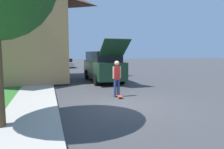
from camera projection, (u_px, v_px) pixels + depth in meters
ground_plane at (127, 104)px, 8.12m from camera, size 120.00×120.00×0.00m
sidewalk at (39, 85)px, 12.68m from camera, size 1.80×80.00×0.10m
suv_parked at (103, 66)px, 14.53m from camera, size 2.01×5.94×2.89m
car_down_street at (66, 63)px, 28.40m from camera, size 1.91×4.31×1.28m
skateboarder at (117, 77)px, 9.40m from camera, size 0.41×0.23×1.73m
skateboard at (118, 96)px, 9.39m from camera, size 0.23×0.77×0.10m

